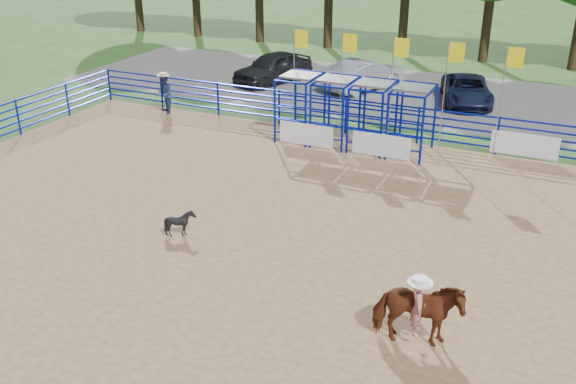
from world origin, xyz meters
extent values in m
plane|color=#375C24|center=(0.00, 0.00, 0.00)|extent=(120.00, 120.00, 0.00)
cube|color=olive|center=(0.00, 0.00, 0.01)|extent=(30.00, 20.00, 0.02)
cube|color=slate|center=(0.00, 17.00, 0.01)|extent=(40.00, 10.00, 0.01)
imported|color=maroon|center=(3.10, -2.53, 0.81)|extent=(2.02, 1.25, 1.58)
imported|color=#A41718|center=(3.10, -2.53, 1.58)|extent=(0.39, 0.51, 1.25)
cylinder|color=white|center=(3.10, -2.53, 2.23)|extent=(0.54, 0.54, 0.12)
imported|color=black|center=(-4.18, -0.42, 0.42)|extent=(0.86, 0.80, 0.80)
imported|color=navy|center=(-11.35, 9.30, 0.90)|extent=(1.08, 1.06, 1.76)
cylinder|color=tan|center=(-11.35, 9.30, 1.78)|extent=(0.56, 0.56, 0.11)
imported|color=black|center=(-9.34, 16.32, 0.81)|extent=(3.32, 5.03, 1.59)
imported|color=#909398|center=(-4.47, 16.92, 0.77)|extent=(3.33, 4.90, 1.53)
imported|color=#151A36|center=(0.70, 16.56, 0.65)|extent=(3.30, 4.98, 1.27)
cube|color=white|center=(-3.80, 7.77, 0.55)|extent=(2.20, 0.04, 0.85)
cube|color=white|center=(-0.80, 7.77, 0.55)|extent=(2.20, 0.04, 0.85)
cube|color=white|center=(4.00, 9.96, 0.55)|extent=(2.40, 0.04, 0.85)
cylinder|color=#3F2B19|center=(-20.00, 26.00, 2.40)|extent=(0.56, 0.56, 4.80)
cylinder|color=#3F2B19|center=(-15.00, 26.00, 2.40)|extent=(0.56, 0.56, 4.80)
cylinder|color=#3F2B19|center=(-10.00, 26.00, 2.40)|extent=(0.56, 0.56, 4.80)
cylinder|color=#3F2B19|center=(-5.00, 26.00, 2.40)|extent=(0.56, 0.56, 4.80)
cylinder|color=#3F2B19|center=(0.00, 26.00, 2.40)|extent=(0.56, 0.56, 4.80)
camera|label=1|loc=(5.28, -13.85, 8.61)|focal=40.00mm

